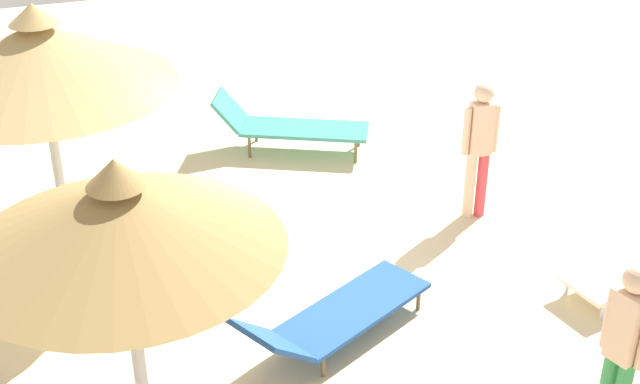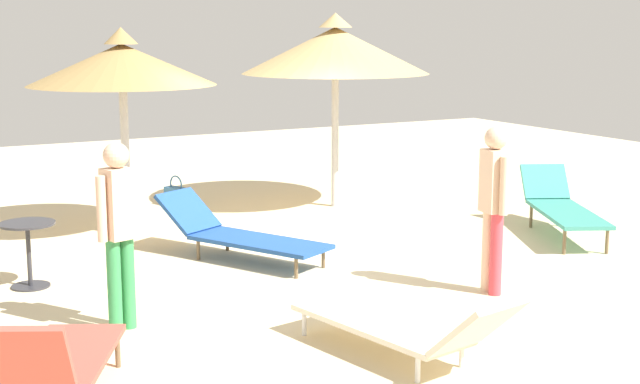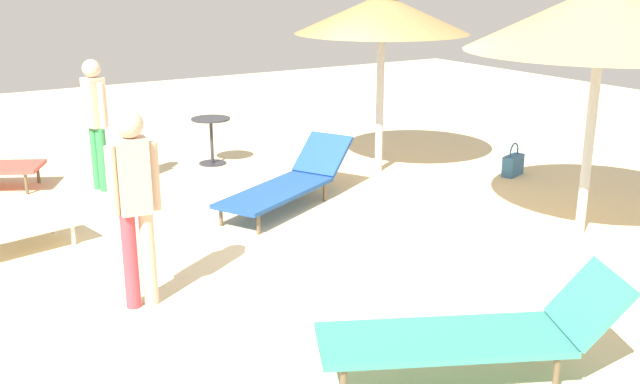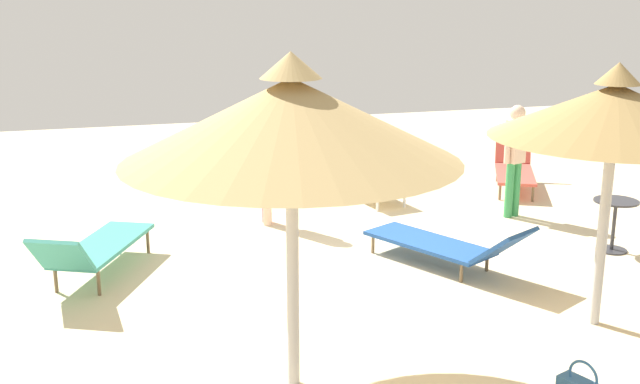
{
  "view_description": "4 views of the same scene",
  "coord_description": "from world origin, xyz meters",
  "px_view_note": "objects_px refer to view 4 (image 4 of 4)",
  "views": [
    {
      "loc": [
        -2.49,
        -7.34,
        5.57
      ],
      "look_at": [
        0.39,
        0.91,
        0.75
      ],
      "focal_mm": 49.26,
      "sensor_mm": 36.0,
      "label": 1
    },
    {
      "loc": [
        9.81,
        -5.08,
        2.83
      ],
      "look_at": [
        -0.29,
        0.4,
        0.69
      ],
      "focal_mm": 51.44,
      "sensor_mm": 36.0,
      "label": 2
    },
    {
      "loc": [
        4.26,
        6.96,
        2.91
      ],
      "look_at": [
        0.27,
        0.5,
        0.59
      ],
      "focal_mm": 41.36,
      "sensor_mm": 36.0,
      "label": 3
    },
    {
      "loc": [
        -8.37,
        3.31,
        3.43
      ],
      "look_at": [
        0.18,
        0.8,
        1.06
      ],
      "focal_mm": 42.38,
      "sensor_mm": 36.0,
      "label": 4
    }
  ],
  "objects_px": {
    "parasol_umbrella_center": "(615,111)",
    "lounge_chair_near_right": "(95,247)",
    "person_standing_far_left": "(266,158)",
    "lounge_chair_far_right": "(359,177)",
    "side_table_round": "(615,216)",
    "person_standing_edge": "(515,154)",
    "lounge_chair_back": "(514,165)",
    "lounge_chair_front": "(448,244)",
    "parasol_umbrella_near_left": "(291,120)"
  },
  "relations": [
    {
      "from": "parasol_umbrella_center",
      "to": "person_standing_far_left",
      "type": "relative_size",
      "value": 1.56
    },
    {
      "from": "person_standing_far_left",
      "to": "side_table_round",
      "type": "xyz_separation_m",
      "value": [
        -2.55,
        -4.25,
        -0.53
      ]
    },
    {
      "from": "person_standing_edge",
      "to": "lounge_chair_front",
      "type": "bearing_deg",
      "value": 132.55
    },
    {
      "from": "parasol_umbrella_near_left",
      "to": "lounge_chair_front",
      "type": "distance_m",
      "value": 4.07
    },
    {
      "from": "person_standing_edge",
      "to": "lounge_chair_far_right",
      "type": "bearing_deg",
      "value": 44.23
    },
    {
      "from": "lounge_chair_front",
      "to": "lounge_chair_far_right",
      "type": "bearing_deg",
      "value": -1.71
    },
    {
      "from": "lounge_chair_far_right",
      "to": "lounge_chair_back",
      "type": "bearing_deg",
      "value": -95.66
    },
    {
      "from": "parasol_umbrella_near_left",
      "to": "lounge_chair_back",
      "type": "distance_m",
      "value": 8.28
    },
    {
      "from": "parasol_umbrella_center",
      "to": "lounge_chair_near_right",
      "type": "bearing_deg",
      "value": 60.8
    },
    {
      "from": "lounge_chair_near_right",
      "to": "lounge_chair_far_right",
      "type": "height_order",
      "value": "lounge_chair_near_right"
    },
    {
      "from": "parasol_umbrella_center",
      "to": "person_standing_far_left",
      "type": "height_order",
      "value": "parasol_umbrella_center"
    },
    {
      "from": "parasol_umbrella_near_left",
      "to": "side_table_round",
      "type": "relative_size",
      "value": 4.14
    },
    {
      "from": "parasol_umbrella_center",
      "to": "lounge_chair_near_right",
      "type": "height_order",
      "value": "parasol_umbrella_center"
    },
    {
      "from": "lounge_chair_near_right",
      "to": "side_table_round",
      "type": "relative_size",
      "value": 3.11
    },
    {
      "from": "parasol_umbrella_near_left",
      "to": "side_table_round",
      "type": "height_order",
      "value": "parasol_umbrella_near_left"
    },
    {
      "from": "lounge_chair_front",
      "to": "lounge_chair_far_right",
      "type": "relative_size",
      "value": 1.0
    },
    {
      "from": "lounge_chair_front",
      "to": "lounge_chair_near_right",
      "type": "bearing_deg",
      "value": 78.41
    },
    {
      "from": "person_standing_far_left",
      "to": "lounge_chair_back",
      "type": "bearing_deg",
      "value": -78.97
    },
    {
      "from": "person_standing_far_left",
      "to": "person_standing_edge",
      "type": "bearing_deg",
      "value": -100.6
    },
    {
      "from": "person_standing_edge",
      "to": "parasol_umbrella_center",
      "type": "bearing_deg",
      "value": 162.43
    },
    {
      "from": "parasol_umbrella_near_left",
      "to": "lounge_chair_front",
      "type": "bearing_deg",
      "value": -48.62
    },
    {
      "from": "parasol_umbrella_center",
      "to": "lounge_chair_front",
      "type": "distance_m",
      "value": 2.88
    },
    {
      "from": "side_table_round",
      "to": "parasol_umbrella_center",
      "type": "bearing_deg",
      "value": 139.18
    },
    {
      "from": "lounge_chair_far_right",
      "to": "lounge_chair_back",
      "type": "height_order",
      "value": "lounge_chair_back"
    },
    {
      "from": "lounge_chair_far_right",
      "to": "person_standing_far_left",
      "type": "height_order",
      "value": "person_standing_far_left"
    },
    {
      "from": "lounge_chair_back",
      "to": "person_standing_far_left",
      "type": "distance_m",
      "value": 4.9
    },
    {
      "from": "lounge_chair_near_right",
      "to": "parasol_umbrella_center",
      "type": "bearing_deg",
      "value": -119.2
    },
    {
      "from": "lounge_chair_far_right",
      "to": "side_table_round",
      "type": "distance_m",
      "value": 4.44
    },
    {
      "from": "lounge_chair_front",
      "to": "person_standing_far_left",
      "type": "relative_size",
      "value": 1.31
    },
    {
      "from": "person_standing_edge",
      "to": "side_table_round",
      "type": "height_order",
      "value": "person_standing_edge"
    },
    {
      "from": "parasol_umbrella_near_left",
      "to": "lounge_chair_front",
      "type": "xyz_separation_m",
      "value": [
        2.31,
        -2.62,
        -2.08
      ]
    },
    {
      "from": "lounge_chair_back",
      "to": "person_standing_far_left",
      "type": "xyz_separation_m",
      "value": [
        -0.93,
        4.77,
        0.61
      ]
    },
    {
      "from": "parasol_umbrella_center",
      "to": "person_standing_edge",
      "type": "height_order",
      "value": "parasol_umbrella_center"
    },
    {
      "from": "side_table_round",
      "to": "person_standing_edge",
      "type": "bearing_deg",
      "value": 14.47
    },
    {
      "from": "lounge_chair_back",
      "to": "side_table_round",
      "type": "height_order",
      "value": "lounge_chair_back"
    },
    {
      "from": "lounge_chair_far_right",
      "to": "person_standing_edge",
      "type": "xyz_separation_m",
      "value": [
        -1.92,
        -1.87,
        0.69
      ]
    },
    {
      "from": "lounge_chair_far_right",
      "to": "side_table_round",
      "type": "height_order",
      "value": "lounge_chair_far_right"
    },
    {
      "from": "parasol_umbrella_near_left",
      "to": "side_table_round",
      "type": "xyz_separation_m",
      "value": [
        2.28,
        -5.08,
        -1.92
      ]
    },
    {
      "from": "lounge_chair_far_right",
      "to": "person_standing_edge",
      "type": "relative_size",
      "value": 1.32
    },
    {
      "from": "lounge_chair_near_right",
      "to": "person_standing_edge",
      "type": "height_order",
      "value": "person_standing_edge"
    },
    {
      "from": "lounge_chair_near_right",
      "to": "lounge_chair_far_right",
      "type": "bearing_deg",
      "value": -57.17
    },
    {
      "from": "lounge_chair_back",
      "to": "person_standing_edge",
      "type": "height_order",
      "value": "person_standing_edge"
    },
    {
      "from": "lounge_chair_front",
      "to": "person_standing_far_left",
      "type": "distance_m",
      "value": 3.18
    },
    {
      "from": "lounge_chair_back",
      "to": "side_table_round",
      "type": "xyz_separation_m",
      "value": [
        -3.48,
        0.52,
        0.08
      ]
    },
    {
      "from": "lounge_chair_back",
      "to": "parasol_umbrella_near_left",
      "type": "bearing_deg",
      "value": 135.86
    },
    {
      "from": "lounge_chair_back",
      "to": "person_standing_far_left",
      "type": "height_order",
      "value": "person_standing_far_left"
    },
    {
      "from": "parasol_umbrella_center",
      "to": "lounge_chair_near_right",
      "type": "xyz_separation_m",
      "value": [
        2.85,
        5.1,
        -1.88
      ]
    },
    {
      "from": "parasol_umbrella_center",
      "to": "lounge_chair_far_right",
      "type": "height_order",
      "value": "parasol_umbrella_center"
    },
    {
      "from": "person_standing_far_left",
      "to": "side_table_round",
      "type": "distance_m",
      "value": 4.99
    },
    {
      "from": "lounge_chair_far_right",
      "to": "side_table_round",
      "type": "relative_size",
      "value": 3.24
    }
  ]
}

